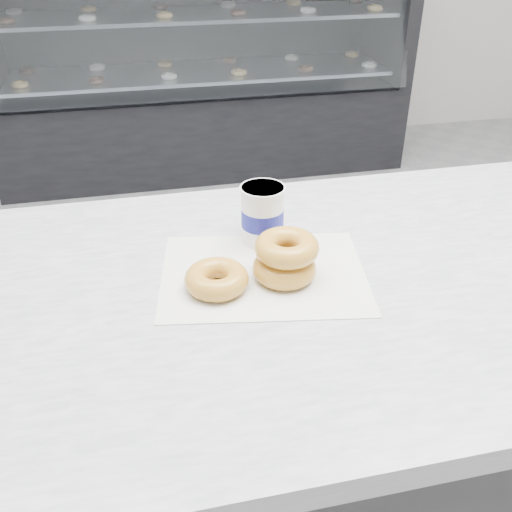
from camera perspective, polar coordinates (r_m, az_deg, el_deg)
The scene contains 7 objects.
ground at distance 2.01m, azimuth 3.88°, elevation -13.72°, with size 5.00×5.00×0.00m, color gray.
counter at distance 1.30m, azimuth 12.26°, elevation -17.86°, with size 3.06×0.76×0.90m.
display_case at distance 3.62m, azimuth -5.49°, elevation 16.54°, with size 2.40×0.74×1.25m.
wax_paper at distance 0.96m, azimuth 0.75°, elevation -1.76°, with size 0.34×0.26×0.00m, color silver.
donut_single at distance 0.91m, azimuth -3.97°, elevation -2.30°, with size 0.10×0.10×0.04m, color gold.
donut_stack at distance 0.93m, azimuth 2.97°, elevation -0.18°, with size 0.11×0.11×0.07m.
coffee_cup at distance 1.02m, azimuth 0.65°, elevation 4.21°, with size 0.10×0.10×0.11m.
Camera 1 is at (-0.44, -1.34, 1.43)m, focal length 40.00 mm.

